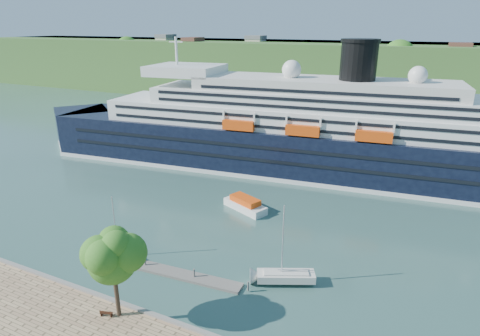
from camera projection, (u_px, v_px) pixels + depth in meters
ground at (127, 312)px, 46.04m from camera, size 400.00×400.00×0.00m
far_hillside at (358, 73)px, 165.37m from camera, size 400.00×50.00×24.00m
quay_coping at (125, 304)px, 45.48m from camera, size 220.00×0.50×0.30m
cruise_ship at (290, 107)px, 86.68m from camera, size 128.50×32.28×28.57m
park_bench at (106, 313)px, 43.74m from camera, size 1.49×0.93×0.89m
promenade_tree at (114, 270)px, 42.12m from camera, size 6.92×6.92×11.46m
floating_pontoon at (182, 275)px, 52.50m from camera, size 16.82×3.24×0.37m
sailboat_white_near at (117, 230)px, 55.20m from camera, size 7.10×4.04×8.85m
sailboat_white_far at (287, 248)px, 49.30m from camera, size 8.26×5.38×10.41m
tender_launch at (245, 204)px, 70.92m from camera, size 9.03×6.02×2.37m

